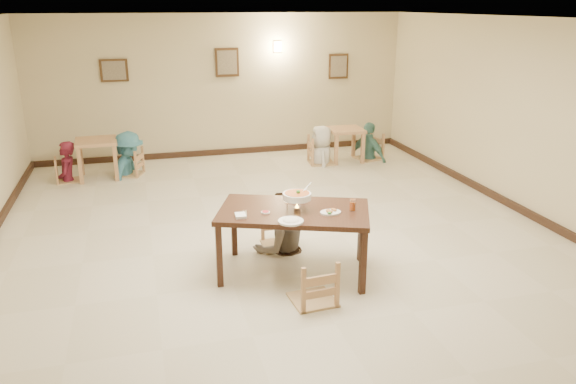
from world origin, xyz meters
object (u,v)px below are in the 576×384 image
object	(u,v)px
bg_diner_a	(63,142)
main_diner	(281,192)
bg_chair_ll	(66,159)
bg_chair_rl	(322,138)
chair_near	(313,260)
drink_glass	(353,205)
chair_far	(279,213)
bg_chair_rr	(369,135)
bg_diner_d	(370,123)
bg_table_left	(96,147)
bg_chair_lr	(128,150)
bg_table_right	(346,135)
main_table	(294,216)
bg_diner_b	(126,132)
curry_warmer	(297,196)
bg_diner_c	(322,126)

from	to	relation	value
bg_diner_a	main_diner	bearing A→B (deg)	41.16
bg_chair_ll	bg_chair_rl	xyz separation A→B (m)	(5.00, -0.05, 0.11)
chair_near	drink_glass	xyz separation A→B (m)	(0.65, 0.53, 0.39)
chair_far	main_diner	size ratio (longest dim) A/B	0.61
main_diner	bg_chair_rr	world-z (taller)	main_diner
bg_chair_ll	bg_diner_d	size ratio (longest dim) A/B	0.55
bg_table_left	bg_diner_d	bearing A→B (deg)	-0.62
bg_diner_d	chair_near	bearing A→B (deg)	123.79
chair_near	bg_chair_lr	bearing A→B (deg)	-74.84
bg_table_left	bg_diner_a	distance (m)	0.59
bg_chair_rl	bg_table_left	bearing A→B (deg)	93.90
bg_table_right	bg_diner_d	bearing A→B (deg)	1.52
main_table	chair_far	distance (m)	0.86
bg_chair_lr	bg_diner_d	distance (m)	4.98
bg_chair_rl	bg_diner_b	distance (m)	3.89
chair_near	bg_table_left	distance (m)	6.11
curry_warmer	bg_table_right	xyz separation A→B (m)	(2.44, 4.79, -0.45)
curry_warmer	bg_chair_rr	distance (m)	5.68
chair_far	main_diner	distance (m)	0.33
bg_diner_c	bg_table_left	bearing A→B (deg)	-83.60
main_diner	curry_warmer	world-z (taller)	main_diner
bg_diner_d	bg_table_left	bearing A→B (deg)	61.77
bg_table_right	bg_diner_a	bearing A→B (deg)	-179.96
drink_glass	bg_diner_c	bearing A→B (deg)	75.64
bg_chair_ll	bg_diner_b	xyz separation A→B (m)	(1.12, 0.13, 0.42)
chair_far	bg_chair_ll	distance (m)	5.00
curry_warmer	bg_chair_ll	bearing A→B (deg)	122.97
main_diner	bg_chair_rl	distance (m)	4.40
chair_far	bg_chair_lr	xyz separation A→B (m)	(-1.98, 4.05, 0.00)
bg_diner_b	bg_table_right	bearing A→B (deg)	-69.11
bg_chair_lr	bg_chair_rl	distance (m)	3.88
chair_near	bg_chair_ll	size ratio (longest dim) A/B	1.18
bg_diner_a	curry_warmer	bearing A→B (deg)	36.40
bg_table_right	bg_chair_rr	distance (m)	0.55
main_diner	bg_chair_rl	world-z (taller)	main_diner
bg_chair_rr	bg_diner_c	distance (m)	1.13
chair_near	bg_diner_b	xyz separation A→B (m)	(-1.97, 5.61, 0.35)
bg_chair_lr	bg_diner_d	world-z (taller)	bg_diner_d
bg_diner_a	bg_diner_b	world-z (taller)	bg_diner_b
bg_table_right	bg_diner_c	size ratio (longest dim) A/B	0.45
main_table	bg_table_left	xyz separation A→B (m)	(-2.51, 4.83, -0.14)
bg_chair_rl	bg_diner_a	distance (m)	5.00
main_table	bg_chair_rr	distance (m)	5.64
main_table	bg_diner_a	size ratio (longest dim) A/B	1.33
chair_near	bg_diner_d	bearing A→B (deg)	-122.78
bg_table_left	bg_diner_d	distance (m)	5.53
chair_far	bg_chair_lr	size ratio (longest dim) A/B	1.00
main_diner	bg_chair_ll	xyz separation A→B (m)	(-3.10, 4.01, -0.38)
bg_table_left	chair_far	bearing A→B (deg)	-57.58
curry_warmer	bg_chair_rl	distance (m)	5.12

